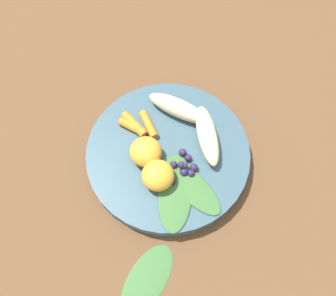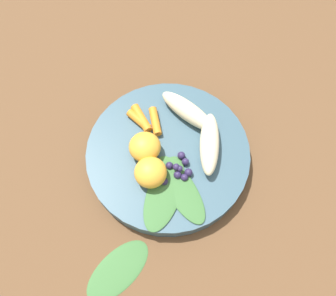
{
  "view_description": "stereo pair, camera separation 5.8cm",
  "coord_description": "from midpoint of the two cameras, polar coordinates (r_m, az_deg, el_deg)",
  "views": [
    {
      "loc": [
        0.08,
        0.24,
        0.56
      ],
      "look_at": [
        0.0,
        0.0,
        0.04
      ],
      "focal_mm": 35.83,
      "sensor_mm": 36.0,
      "label": 1
    },
    {
      "loc": [
        0.02,
        0.25,
        0.56
      ],
      "look_at": [
        0.0,
        0.0,
        0.04
      ],
      "focal_mm": 35.83,
      "sensor_mm": 36.0,
      "label": 2
    }
  ],
  "objects": [
    {
      "name": "banana_peeled_right",
      "position": [
        0.59,
        9.82,
        0.86
      ],
      "size": [
        0.05,
        0.12,
        0.03
      ],
      "primitive_type": "ellipsoid",
      "rotation": [
        0.0,
        0.0,
        4.56
      ],
      "color": "beige",
      "rests_on": "bowl"
    },
    {
      "name": "bowl",
      "position": [
        0.6,
        2.74,
        -1.32
      ],
      "size": [
        0.29,
        0.29,
        0.03
      ],
      "primitive_type": "cylinder",
      "color": "#385666",
      "rests_on": "ground_plane"
    },
    {
      "name": "carrot_mid_right",
      "position": [
        0.61,
        -2.27,
        4.47
      ],
      "size": [
        0.04,
        0.05,
        0.01
      ],
      "primitive_type": "cylinder",
      "rotation": [
        0.0,
        1.57,
        5.46
      ],
      "color": "orange",
      "rests_on": "bowl"
    },
    {
      "name": "orange_segment_near",
      "position": [
        0.55,
        0.01,
        -4.5
      ],
      "size": [
        0.05,
        0.05,
        0.04
      ],
      "primitive_type": "ellipsoid",
      "color": "#F4A833",
      "rests_on": "bowl"
    },
    {
      "name": "kale_leaf_right",
      "position": [
        0.56,
        5.12,
        -7.23
      ],
      "size": [
        0.1,
        0.14,
        0.01
      ],
      "primitive_type": "ellipsoid",
      "rotation": [
        0.0,
        0.0,
        8.29
      ],
      "color": "#3D7038",
      "rests_on": "bowl"
    },
    {
      "name": "blueberry_pile",
      "position": [
        0.57,
        4.5,
        -3.87
      ],
      "size": [
        0.06,
        0.06,
        0.02
      ],
      "color": "#2D234C",
      "rests_on": "bowl"
    },
    {
      "name": "banana_peeled_left",
      "position": [
        0.61,
        6.11,
        6.0
      ],
      "size": [
        0.11,
        0.11,
        0.03
      ],
      "primitive_type": "ellipsoid",
      "rotation": [
        0.0,
        0.0,
        5.49
      ],
      "color": "beige",
      "rests_on": "bowl"
    },
    {
      "name": "carrot_front",
      "position": [
        0.61,
        0.52,
        4.29
      ],
      "size": [
        0.02,
        0.06,
        0.01
      ],
      "primitive_type": "cylinder",
      "rotation": [
        0.0,
        1.57,
        4.83
      ],
      "color": "orange",
      "rests_on": "bowl"
    },
    {
      "name": "kale_leaf_left",
      "position": [
        0.56,
        2.37,
        -7.89
      ],
      "size": [
        0.1,
        0.15,
        0.01
      ],
      "primitive_type": "ellipsoid",
      "rotation": [
        0.0,
        0.0,
        7.47
      ],
      "color": "#3D7038",
      "rests_on": "bowl"
    },
    {
      "name": "ground_plane",
      "position": [
        0.62,
        2.68,
        -1.91
      ],
      "size": [
        2.4,
        2.4,
        0.0
      ],
      "primitive_type": "plane",
      "color": "brown"
    },
    {
      "name": "carrot_mid_left",
      "position": [
        0.61,
        -1.85,
        4.81
      ],
      "size": [
        0.04,
        0.06,
        0.02
      ],
      "primitive_type": "cylinder",
      "rotation": [
        0.0,
        1.57,
        5.13
      ],
      "color": "orange",
      "rests_on": "bowl"
    },
    {
      "name": "orange_segment_far",
      "position": [
        0.57,
        -1.09,
        0.06
      ],
      "size": [
        0.05,
        0.05,
        0.04
      ],
      "primitive_type": "ellipsoid",
      "color": "#F4A833",
      "rests_on": "bowl"
    },
    {
      "name": "kale_leaf_stray",
      "position": [
        0.57,
        -5.47,
        -20.34
      ],
      "size": [
        0.13,
        0.12,
        0.01
      ],
      "primitive_type": "ellipsoid",
      "rotation": [
        0.0,
        0.0,
        0.71
      ],
      "color": "#3D7038",
      "rests_on": "ground_plane"
    }
  ]
}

